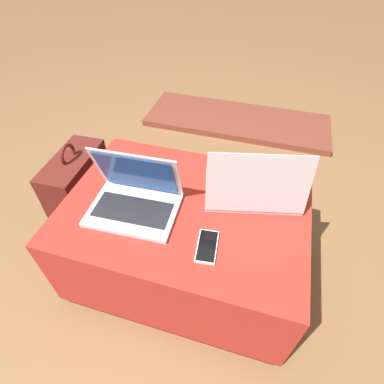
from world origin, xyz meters
The scene contains 7 objects.
ground_plane centered at (0.00, 0.00, 0.00)m, with size 14.00×14.00×0.00m, color olive.
ottoman centered at (0.00, 0.00, 0.22)m, with size 0.94×0.67×0.44m.
laptop_near centered at (-0.18, -0.06, 0.49)m, with size 0.34×0.25×0.24m.
laptop_far centered at (0.24, 0.12, 0.49)m, with size 0.41×0.32×0.25m.
cell_phone centered at (0.13, -0.16, 0.44)m, with size 0.08×0.14×0.01m.
backpack centered at (-0.60, 0.13, 0.21)m, with size 0.22×0.36×0.51m.
fireplace_hearth centered at (0.00, 1.35, 0.02)m, with size 1.40×0.50×0.04m.
Camera 1 is at (0.25, -0.74, 1.29)m, focal length 28.00 mm.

